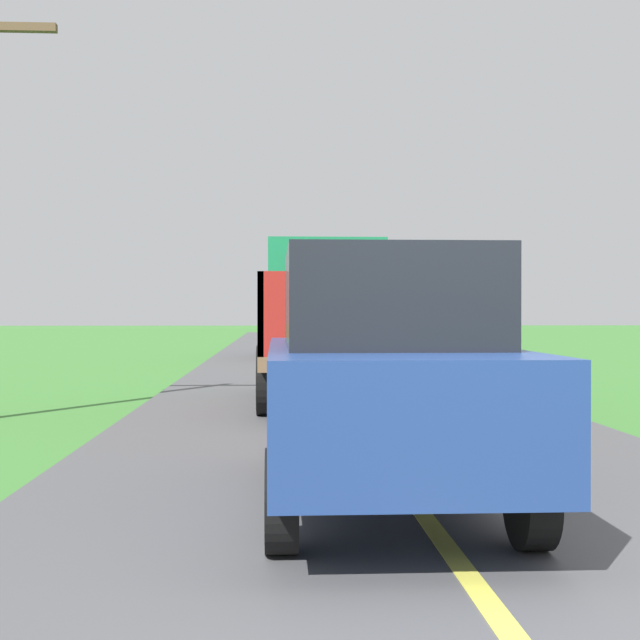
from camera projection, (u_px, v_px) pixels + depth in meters
ground_plane at (464, 585)px, 4.76m from camera, size 200.00×200.00×0.00m
road_surface at (464, 578)px, 4.76m from camera, size 6.40×120.00×0.08m
centre_line at (464, 571)px, 4.76m from camera, size 0.14×108.00×0.01m
banana_truck_near at (328, 318)px, 14.53m from camera, size 2.38×5.82×2.80m
banana_truck_far at (301, 315)px, 28.84m from camera, size 2.38×5.81×2.80m
following_car at (382, 375)px, 6.36m from camera, size 1.74×4.10×1.92m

